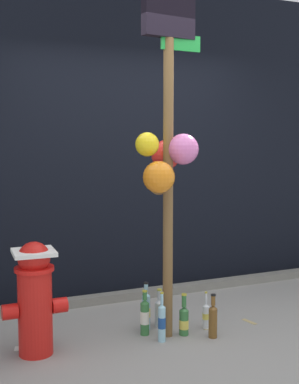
{
  "coord_description": "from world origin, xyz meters",
  "views": [
    {
      "loc": [
        -1.87,
        -3.34,
        1.58
      ],
      "look_at": [
        -0.32,
        0.24,
        1.17
      ],
      "focal_mm": 47.74,
      "sensor_mm": 36.0,
      "label": 1
    }
  ],
  "objects_px": {
    "fire_hydrant": "(35,296)",
    "memorial_post": "(167,140)",
    "bottle_6": "(146,310)",
    "bottle_5": "(184,320)",
    "bottle_0": "(145,316)",
    "bottle_2": "(162,322)",
    "bottle_4": "(213,320)",
    "bottle_3": "(206,315)",
    "bottle_1": "(160,311)"
  },
  "relations": [
    {
      "from": "fire_hydrant",
      "to": "memorial_post",
      "type": "bearing_deg",
      "value": -4.12
    },
    {
      "from": "fire_hydrant",
      "to": "bottle_6",
      "type": "bearing_deg",
      "value": 7.31
    },
    {
      "from": "fire_hydrant",
      "to": "bottle_5",
      "type": "relative_size",
      "value": 2.47
    },
    {
      "from": "fire_hydrant",
      "to": "bottle_6",
      "type": "relative_size",
      "value": 2.09
    },
    {
      "from": "bottle_0",
      "to": "bottle_2",
      "type": "xyz_separation_m",
      "value": [
        0.07,
        -0.18,
        0.0
      ]
    },
    {
      "from": "fire_hydrant",
      "to": "bottle_4",
      "type": "bearing_deg",
      "value": -10.38
    },
    {
      "from": "bottle_0",
      "to": "bottle_2",
      "type": "bearing_deg",
      "value": -69.06
    },
    {
      "from": "bottle_4",
      "to": "bottle_6",
      "type": "xyz_separation_m",
      "value": [
        -0.42,
        0.37,
        0.02
      ]
    },
    {
      "from": "fire_hydrant",
      "to": "bottle_0",
      "type": "xyz_separation_m",
      "value": [
        0.88,
        0.02,
        -0.28
      ]
    },
    {
      "from": "bottle_6",
      "to": "bottle_5",
      "type": "bearing_deg",
      "value": -44.06
    },
    {
      "from": "bottle_3",
      "to": "bottle_5",
      "type": "distance_m",
      "value": 0.24
    },
    {
      "from": "bottle_1",
      "to": "bottle_3",
      "type": "distance_m",
      "value": 0.39
    },
    {
      "from": "bottle_1",
      "to": "bottle_5",
      "type": "xyz_separation_m",
      "value": [
        0.1,
        -0.26,
        -0.01
      ]
    },
    {
      "from": "fire_hydrant",
      "to": "bottle_2",
      "type": "xyz_separation_m",
      "value": [
        0.95,
        -0.16,
        -0.28
      ]
    },
    {
      "from": "memorial_post",
      "to": "fire_hydrant",
      "type": "xyz_separation_m",
      "value": [
        -1.03,
        0.07,
        -1.13
      ]
    },
    {
      "from": "bottle_4",
      "to": "bottle_3",
      "type": "bearing_deg",
      "value": 76.71
    },
    {
      "from": "memorial_post",
      "to": "bottle_6",
      "type": "distance_m",
      "value": 1.42
    },
    {
      "from": "bottle_2",
      "to": "bottle_3",
      "type": "relative_size",
      "value": 1.26
    },
    {
      "from": "bottle_0",
      "to": "bottle_4",
      "type": "height_order",
      "value": "bottle_0"
    },
    {
      "from": "bottle_0",
      "to": "bottle_4",
      "type": "bearing_deg",
      "value": -29.46
    },
    {
      "from": "memorial_post",
      "to": "bottle_5",
      "type": "relative_size",
      "value": 7.94
    },
    {
      "from": "fire_hydrant",
      "to": "bottle_0",
      "type": "relative_size",
      "value": 2.28
    },
    {
      "from": "fire_hydrant",
      "to": "bottle_5",
      "type": "distance_m",
      "value": 1.21
    },
    {
      "from": "bottle_4",
      "to": "bottle_5",
      "type": "distance_m",
      "value": 0.23
    },
    {
      "from": "memorial_post",
      "to": "bottle_1",
      "type": "height_order",
      "value": "memorial_post"
    },
    {
      "from": "bottle_3",
      "to": "bottle_6",
      "type": "bearing_deg",
      "value": 159.47
    },
    {
      "from": "bottle_1",
      "to": "bottle_6",
      "type": "xyz_separation_m",
      "value": [
        -0.14,
        -0.03,
        0.04
      ]
    },
    {
      "from": "bottle_0",
      "to": "bottle_6",
      "type": "relative_size",
      "value": 0.92
    },
    {
      "from": "memorial_post",
      "to": "bottle_6",
      "type": "height_order",
      "value": "memorial_post"
    },
    {
      "from": "memorial_post",
      "to": "bottle_2",
      "type": "distance_m",
      "value": 1.42
    },
    {
      "from": "fire_hydrant",
      "to": "bottle_1",
      "type": "height_order",
      "value": "fire_hydrant"
    },
    {
      "from": "memorial_post",
      "to": "bottle_4",
      "type": "height_order",
      "value": "memorial_post"
    },
    {
      "from": "fire_hydrant",
      "to": "bottle_6",
      "type": "distance_m",
      "value": 0.98
    },
    {
      "from": "fire_hydrant",
      "to": "bottle_2",
      "type": "distance_m",
      "value": 1.0
    },
    {
      "from": "fire_hydrant",
      "to": "bottle_2",
      "type": "bearing_deg",
      "value": -9.54
    },
    {
      "from": "bottle_2",
      "to": "bottle_3",
      "type": "distance_m",
      "value": 0.47
    },
    {
      "from": "memorial_post",
      "to": "bottle_5",
      "type": "bearing_deg",
      "value": -13.54
    },
    {
      "from": "bottle_0",
      "to": "bottle_3",
      "type": "relative_size",
      "value": 1.17
    },
    {
      "from": "bottle_1",
      "to": "bottle_0",
      "type": "bearing_deg",
      "value": -145.35
    },
    {
      "from": "memorial_post",
      "to": "bottle_5",
      "type": "distance_m",
      "value": 1.45
    },
    {
      "from": "bottle_2",
      "to": "bottle_3",
      "type": "xyz_separation_m",
      "value": [
        0.45,
        0.1,
        -0.04
      ]
    },
    {
      "from": "bottle_1",
      "to": "bottle_6",
      "type": "height_order",
      "value": "bottle_6"
    },
    {
      "from": "memorial_post",
      "to": "bottle_5",
      "type": "height_order",
      "value": "memorial_post"
    },
    {
      "from": "bottle_5",
      "to": "bottle_6",
      "type": "relative_size",
      "value": 0.85
    },
    {
      "from": "bottle_3",
      "to": "bottle_0",
      "type": "bearing_deg",
      "value": 171.71
    },
    {
      "from": "bottle_6",
      "to": "bottle_0",
      "type": "bearing_deg",
      "value": -118.21
    },
    {
      "from": "memorial_post",
      "to": "bottle_1",
      "type": "bearing_deg",
      "value": 78.85
    },
    {
      "from": "bottle_1",
      "to": "bottle_2",
      "type": "height_order",
      "value": "bottle_2"
    },
    {
      "from": "bottle_1",
      "to": "bottle_4",
      "type": "bearing_deg",
      "value": -54.67
    },
    {
      "from": "memorial_post",
      "to": "bottle_5",
      "type": "xyz_separation_m",
      "value": [
        0.14,
        -0.03,
        -1.45
      ]
    }
  ]
}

